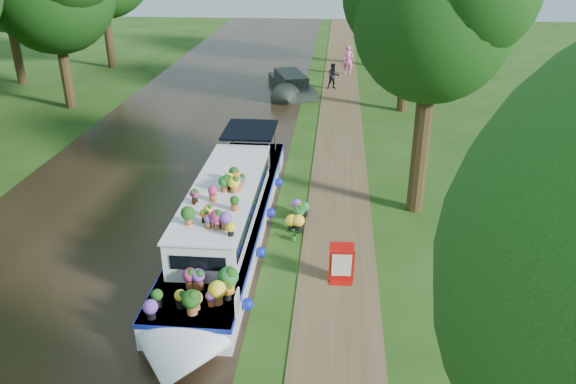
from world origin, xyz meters
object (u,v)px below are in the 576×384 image
Objects in this scene: plant_boat at (226,217)px; second_boat at (291,85)px; pedestrian_dark at (333,76)px; sandwich_board at (341,266)px; pedestrian_pink at (348,60)px.

plant_boat is 2.07× the size of second_boat.
plant_boat is at bearing -116.05° from pedestrian_dark.
pedestrian_pink is at bearing 86.42° from sandwich_board.
pedestrian_pink is at bearing 80.31° from plant_boat.
pedestrian_dark reaches higher than sandwich_board.
sandwich_board is at bearing -91.04° from pedestrian_pink.
plant_boat is 12.46× the size of sandwich_board.
pedestrian_pink is 1.25× the size of pedestrian_dark.
second_boat reaches higher than sandwich_board.
second_boat is at bearing -173.59° from pedestrian_dark.
sandwich_board is at bearing -99.49° from second_boat.
plant_boat reaches higher than pedestrian_pink.
second_boat is 20.09m from sandwich_board.
plant_boat is 23.26m from pedestrian_pink.
second_boat is at bearing 95.99° from sandwich_board.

